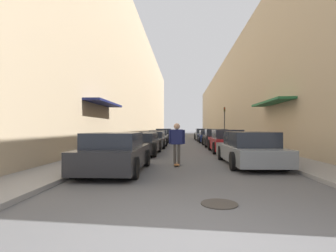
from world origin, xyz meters
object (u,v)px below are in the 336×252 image
(parked_car_left_0, at_px, (115,153))
(manhole_cover, at_px, (219,204))
(parked_car_right_2, at_px, (215,138))
(parked_car_left_4, at_px, (164,135))
(traffic_light, at_px, (224,120))
(parked_car_left_1, at_px, (142,144))
(parked_car_right_5, at_px, (202,134))
(parked_car_right_0, at_px, (249,149))
(parked_car_right_4, at_px, (203,135))
(parked_car_left_3, at_px, (159,137))
(parked_car_right_1, at_px, (226,141))
(parked_car_left_5, at_px, (166,134))
(parked_car_left_2, at_px, (153,140))
(skateboarder, at_px, (177,140))
(parked_car_right_3, at_px, (208,136))

(parked_car_left_0, bearing_deg, manhole_cover, -50.27)
(parked_car_right_2, bearing_deg, parked_car_left_4, 118.30)
(parked_car_right_2, xyz_separation_m, traffic_light, (1.90, 7.40, 1.64))
(parked_car_left_1, distance_m, traffic_light, 15.66)
(parked_car_right_5, bearing_deg, parked_car_right_0, -90.25)
(parked_car_left_1, relative_size, parked_car_right_4, 0.94)
(parked_car_left_3, relative_size, traffic_light, 1.33)
(parked_car_right_5, xyz_separation_m, traffic_light, (1.79, -8.70, 1.65))
(traffic_light, bearing_deg, parked_car_right_5, 101.63)
(parked_car_right_1, xyz_separation_m, traffic_light, (1.88, 12.52, 1.65))
(parked_car_left_5, xyz_separation_m, manhole_cover, (2.86, -29.63, -0.61))
(parked_car_right_1, relative_size, parked_car_right_2, 0.95)
(parked_car_right_2, height_order, parked_car_right_5, parked_car_right_2)
(parked_car_left_1, relative_size, parked_car_left_4, 1.05)
(parked_car_right_1, height_order, parked_car_right_4, parked_car_right_4)
(parked_car_right_0, xyz_separation_m, parked_car_right_5, (0.12, 26.50, 0.03))
(parked_car_left_2, bearing_deg, parked_car_left_1, -90.72)
(parked_car_left_2, height_order, parked_car_right_4, parked_car_right_4)
(parked_car_left_2, bearing_deg, traffic_light, 54.02)
(parked_car_left_4, relative_size, skateboarder, 2.60)
(parked_car_left_4, height_order, parked_car_right_5, parked_car_left_4)
(parked_car_right_0, bearing_deg, parked_car_right_4, 90.26)
(parked_car_left_2, xyz_separation_m, manhole_cover, (2.85, -14.03, -0.59))
(parked_car_right_0, height_order, parked_car_right_2, parked_car_right_2)
(parked_car_right_3, relative_size, traffic_light, 1.21)
(manhole_cover, bearing_deg, parked_car_left_4, 96.48)
(manhole_cover, bearing_deg, skateboarder, 100.24)
(traffic_light, bearing_deg, parked_car_right_3, -135.11)
(parked_car_left_3, height_order, parked_car_left_5, parked_car_left_5)
(parked_car_left_2, relative_size, parked_car_left_4, 0.98)
(skateboarder, bearing_deg, traffic_light, 75.45)
(parked_car_left_5, height_order, parked_car_right_4, parked_car_right_4)
(parked_car_left_0, xyz_separation_m, parked_car_left_3, (0.01, 15.70, -0.01))
(parked_car_right_4, xyz_separation_m, traffic_light, (2.00, -3.46, 1.65))
(parked_car_right_4, distance_m, parked_car_right_5, 5.24)
(manhole_cover, bearing_deg, parked_car_left_1, 107.65)
(parked_car_right_2, bearing_deg, parked_car_left_0, -111.41)
(parked_car_left_5, xyz_separation_m, parked_car_right_3, (4.67, -8.43, -0.01))
(parked_car_left_1, xyz_separation_m, parked_car_left_2, (0.06, 4.89, 0.00))
(skateboarder, relative_size, manhole_cover, 2.33)
(parked_car_left_0, relative_size, parked_car_left_4, 0.97)
(parked_car_right_2, bearing_deg, parked_car_right_1, -89.79)
(parked_car_left_5, relative_size, traffic_light, 1.16)
(parked_car_left_3, bearing_deg, parked_car_left_2, -89.41)
(parked_car_left_1, distance_m, parked_car_right_1, 5.06)
(parked_car_left_1, bearing_deg, parked_car_left_4, 89.52)
(parked_car_right_3, relative_size, parked_car_right_5, 1.01)
(parked_car_left_5, height_order, parked_car_right_0, parked_car_right_0)
(parked_car_left_3, bearing_deg, parked_car_right_3, 22.97)
(parked_car_left_1, height_order, parked_car_right_5, parked_car_right_5)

